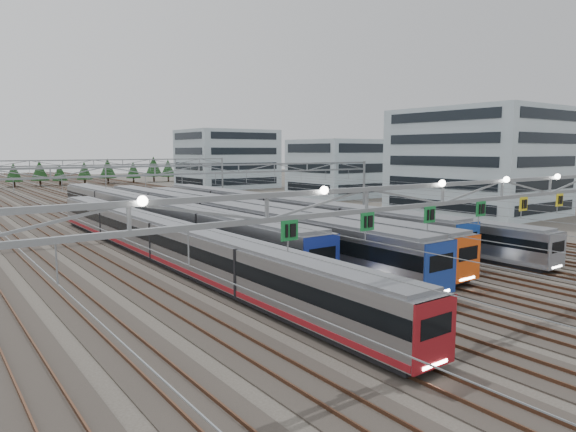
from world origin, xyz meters
TOP-DOWN VIEW (x-y plane):
  - ground at (0.00, 0.00)m, footprint 400.00×400.00m
  - track_bed at (0.00, 100.00)m, footprint 54.00×260.00m
  - train_a at (-11.25, 24.00)m, footprint 2.70×56.53m
  - train_b at (-6.75, 39.66)m, footprint 3.09×62.52m
  - train_c at (-2.25, 32.26)m, footprint 3.09×59.81m
  - train_d at (2.25, 31.15)m, footprint 2.88×55.18m
  - train_e at (6.75, 33.66)m, footprint 3.02×54.00m
  - train_f at (11.25, 32.96)m, footprint 2.54×62.20m
  - gantry_near at (-0.05, -0.12)m, footprint 56.36×0.61m
  - gantry_mid at (0.00, 40.00)m, footprint 56.36×0.36m
  - gantry_far at (0.00, 85.00)m, footprint 56.36×0.36m
  - depot_bldg_south at (42.02, 29.90)m, footprint 18.00×22.00m
  - depot_bldg_mid at (43.08, 64.17)m, footprint 14.00×16.00m
  - depot_bldg_north at (38.17, 100.79)m, footprint 22.00×18.00m
  - treeline at (5.40, 134.36)m, footprint 106.40×5.60m

SIDE VIEW (x-z plane):
  - ground at x=0.00m, z-range 0.00..0.00m
  - track_bed at x=0.00m, z-range -1.22..4.20m
  - train_f at x=11.25m, z-range 0.25..3.54m
  - train_a at x=-11.25m, z-range 0.25..3.76m
  - train_d at x=2.25m, z-range 0.25..4.00m
  - train_e at x=6.75m, z-range 0.25..4.20m
  - train_c at x=-2.25m, z-range 0.25..4.28m
  - train_b at x=-6.75m, z-range 0.25..4.28m
  - treeline at x=5.40m, z-range 0.72..7.74m
  - depot_bldg_mid at x=43.08m, z-range 0.00..11.86m
  - gantry_mid at x=0.00m, z-range 2.39..10.39m
  - gantry_far at x=0.00m, z-range 2.39..10.39m
  - gantry_near at x=-0.05m, z-range 3.05..11.13m
  - depot_bldg_north at x=38.17m, z-range 0.00..14.87m
  - depot_bldg_south at x=42.02m, z-range 0.00..15.88m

